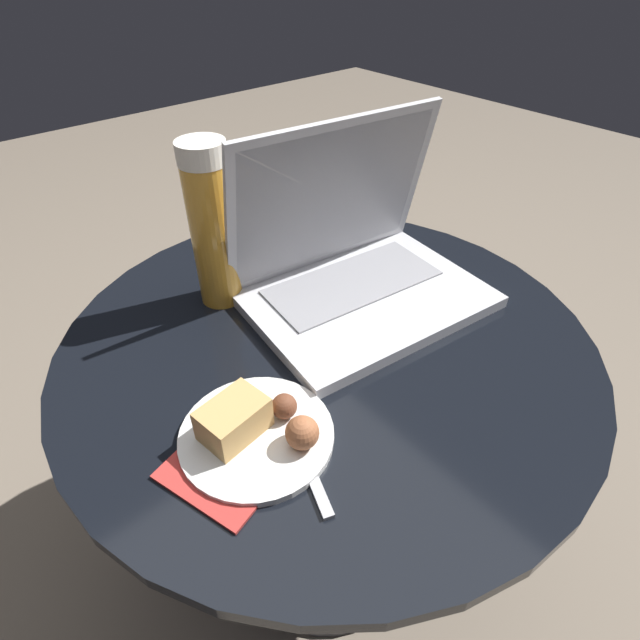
{
  "coord_description": "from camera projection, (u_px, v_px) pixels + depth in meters",
  "views": [
    {
      "loc": [
        -0.36,
        -0.4,
        1.0
      ],
      "look_at": [
        -0.04,
        -0.03,
        0.61
      ],
      "focal_mm": 28.0,
      "sensor_mm": 36.0,
      "label": 1
    }
  ],
  "objects": [
    {
      "name": "ground_plane",
      "position": [
        325.0,
        533.0,
        1.04
      ],
      "size": [
        6.0,
        6.0,
        0.0
      ],
      "primitive_type": "plane",
      "color": "#726656"
    },
    {
      "name": "table",
      "position": [
        326.0,
        405.0,
        0.79
      ],
      "size": [
        0.74,
        0.74,
        0.54
      ],
      "color": "#515156",
      "rests_on": "ground_plane"
    },
    {
      "name": "napkin",
      "position": [
        244.0,
        447.0,
        0.55
      ],
      "size": [
        0.19,
        0.16,
        0.0
      ],
      "color": "#B7332D",
      "rests_on": "table"
    },
    {
      "name": "laptop",
      "position": [
        355.0,
        265.0,
        0.75
      ],
      "size": [
        0.37,
        0.29,
        0.26
      ],
      "color": "silver",
      "rests_on": "table"
    },
    {
      "name": "beer_glass",
      "position": [
        213.0,
        227.0,
        0.7
      ],
      "size": [
        0.07,
        0.07,
        0.24
      ],
      "color": "gold",
      "rests_on": "table"
    },
    {
      "name": "snack_plate",
      "position": [
        256.0,
        429.0,
        0.55
      ],
      "size": [
        0.17,
        0.17,
        0.05
      ],
      "color": "silver",
      "rests_on": "table"
    },
    {
      "name": "fork",
      "position": [
        293.0,
        431.0,
        0.57
      ],
      "size": [
        0.08,
        0.19,
        0.0
      ],
      "color": "#B2B2B7",
      "rests_on": "table"
    }
  ]
}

